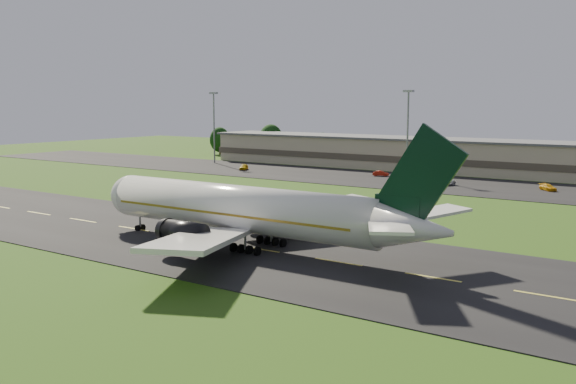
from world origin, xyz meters
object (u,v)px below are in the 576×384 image
Objects in this scene: terminal at (438,156)px; service_vehicle_b at (381,173)px; airliner at (244,210)px; light_mast_west at (214,119)px; service_vehicle_a at (244,167)px; service_vehicle_c at (443,182)px; light_mast_centre at (408,123)px; service_vehicle_d at (548,187)px.

terminal is 20.37m from service_vehicle_b.
airliner is 109.81m from light_mast_west.
service_vehicle_c is (54.37, -0.41, -0.01)m from service_vehicle_a.
airliner is 79.91m from service_vehicle_b.
airliner is 2.52× the size of light_mast_centre.
light_mast_west is 1.00× the size of light_mast_centre.
airliner is at bearing -79.53° from light_mast_centre.
service_vehicle_a is 1.16× the size of service_vehicle_b.
airliner reaches higher than terminal.
service_vehicle_a is at bearing 138.72° from service_vehicle_d.
light_mast_west is 3.80× the size of service_vehicle_c.
service_vehicle_c is at bearing -28.29° from service_vehicle_a.
service_vehicle_a is at bearing -28.05° from light_mast_west.
airliner is at bearing -62.35° from service_vehicle_c.
terminal reaches higher than service_vehicle_a.
terminal is at bearing 97.64° from airliner.
service_vehicle_b is at bearing -176.17° from service_vehicle_c.
service_vehicle_a reaches higher than service_vehicle_b.
service_vehicle_b is 38.86m from service_vehicle_d.
service_vehicle_d is at bearing -35.27° from terminal.
service_vehicle_d is (93.34, -6.41, -12.00)m from light_mast_west.
airliner is 11.64× the size of service_vehicle_a.
terminal is at bearing 85.05° from light_mast_centre.
service_vehicle_c is (11.77, -26.61, -3.15)m from terminal.
light_mast_west reaches higher than service_vehicle_c.
light_mast_west is 60.00m from light_mast_centre.
service_vehicle_b is at bearing -152.67° from light_mast_centre.
terminal is 7.13× the size of light_mast_centre.
terminal is 33.13× the size of service_vehicle_d.
service_vehicle_b is (35.85, 7.26, -0.13)m from service_vehicle_a.
light_mast_west reaches higher than service_vehicle_a.
service_vehicle_a is 0.82× the size of service_vehicle_c.
light_mast_centre reaches higher than service_vehicle_a.
light_mast_west is 94.33m from service_vehicle_d.
light_mast_centre reaches higher than terminal.
airliner is 81.75m from light_mast_centre.
light_mast_centre is 5.37× the size of service_vehicle_b.
service_vehicle_b is (-6.75, -18.94, -3.27)m from terminal.
light_mast_centre is at bearing 125.07° from service_vehicle_d.
light_mast_west reaches higher than service_vehicle_d.
light_mast_centre is at bearing 167.96° from service_vehicle_c.
light_mast_centre is at bearing -94.95° from terminal.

